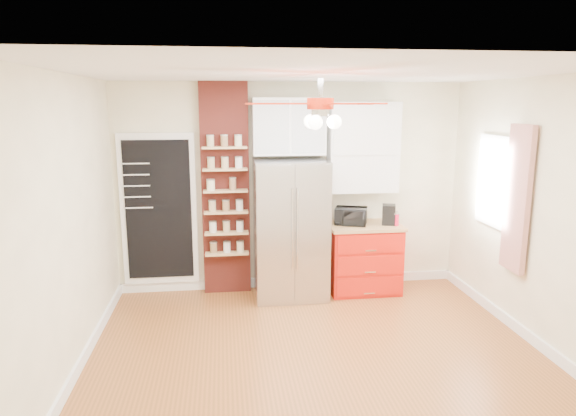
{
  "coord_description": "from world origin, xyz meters",
  "views": [
    {
      "loc": [
        -0.88,
        -4.58,
        2.44
      ],
      "look_at": [
        -0.18,
        0.9,
        1.3
      ],
      "focal_mm": 32.0,
      "sensor_mm": 36.0,
      "label": 1
    }
  ],
  "objects": [
    {
      "name": "floor",
      "position": [
        0.0,
        0.0,
        0.0
      ],
      "size": [
        4.5,
        4.5,
        0.0
      ],
      "primitive_type": "plane",
      "color": "brown",
      "rests_on": "ground"
    },
    {
      "name": "ceiling",
      "position": [
        0.0,
        0.0,
        2.7
      ],
      "size": [
        4.5,
        4.5,
        0.0
      ],
      "primitive_type": "plane",
      "color": "white",
      "rests_on": "wall_back"
    },
    {
      "name": "wall_back",
      "position": [
        0.0,
        2.0,
        1.35
      ],
      "size": [
        4.5,
        0.02,
        2.7
      ],
      "primitive_type": "cube",
      "color": "#FCF5CB",
      "rests_on": "floor"
    },
    {
      "name": "wall_front",
      "position": [
        0.0,
        -2.0,
        1.35
      ],
      "size": [
        4.5,
        0.02,
        2.7
      ],
      "primitive_type": "cube",
      "color": "#FCF5CB",
      "rests_on": "floor"
    },
    {
      "name": "wall_left",
      "position": [
        -2.25,
        0.0,
        1.35
      ],
      "size": [
        0.02,
        4.0,
        2.7
      ],
      "primitive_type": "cube",
      "color": "#FCF5CB",
      "rests_on": "floor"
    },
    {
      "name": "wall_right",
      "position": [
        2.25,
        0.0,
        1.35
      ],
      "size": [
        0.02,
        4.0,
        2.7
      ],
      "primitive_type": "cube",
      "color": "#FCF5CB",
      "rests_on": "floor"
    },
    {
      "name": "chalkboard",
      "position": [
        -1.7,
        1.96,
        1.1
      ],
      "size": [
        0.95,
        0.05,
        1.95
      ],
      "color": "white",
      "rests_on": "wall_back"
    },
    {
      "name": "brick_pillar",
      "position": [
        -0.85,
        1.92,
        1.35
      ],
      "size": [
        0.6,
        0.16,
        2.7
      ],
      "primitive_type": "cube",
      "color": "maroon",
      "rests_on": "floor"
    },
    {
      "name": "fridge",
      "position": [
        -0.05,
        1.63,
        0.88
      ],
      "size": [
        0.9,
        0.7,
        1.75
      ],
      "primitive_type": "cube",
      "color": "#A3A3A8",
      "rests_on": "floor"
    },
    {
      "name": "upper_glass_cabinet",
      "position": [
        -0.05,
        1.82,
        2.15
      ],
      "size": [
        0.9,
        0.35,
        0.7
      ],
      "primitive_type": "cube",
      "color": "white",
      "rests_on": "wall_back"
    },
    {
      "name": "red_cabinet",
      "position": [
        0.92,
        1.68,
        0.45
      ],
      "size": [
        0.94,
        0.64,
        0.9
      ],
      "color": "red",
      "rests_on": "floor"
    },
    {
      "name": "upper_shelf_unit",
      "position": [
        0.92,
        1.85,
        1.88
      ],
      "size": [
        0.9,
        0.3,
        1.15
      ],
      "primitive_type": "cube",
      "color": "white",
      "rests_on": "wall_back"
    },
    {
      "name": "window",
      "position": [
        2.23,
        0.9,
        1.55
      ],
      "size": [
        0.04,
        0.75,
        1.05
      ],
      "primitive_type": "cube",
      "color": "white",
      "rests_on": "wall_right"
    },
    {
      "name": "curtain",
      "position": [
        2.18,
        0.35,
        1.45
      ],
      "size": [
        0.06,
        0.4,
        1.55
      ],
      "primitive_type": "cube",
      "color": "#AC2616",
      "rests_on": "wall_right"
    },
    {
      "name": "ceiling_fan",
      "position": [
        0.0,
        0.0,
        2.42
      ],
      "size": [
        1.4,
        1.4,
        0.44
      ],
      "color": "silver",
      "rests_on": "ceiling"
    },
    {
      "name": "toaster_oven",
      "position": [
        0.74,
        1.69,
        1.01
      ],
      "size": [
        0.47,
        0.39,
        0.22
      ],
      "primitive_type": "imported",
      "rotation": [
        0.0,
        0.0,
        -0.34
      ],
      "color": "black",
      "rests_on": "red_cabinet"
    },
    {
      "name": "coffee_maker",
      "position": [
        1.23,
        1.65,
        1.03
      ],
      "size": [
        0.22,
        0.24,
        0.26
      ],
      "primitive_type": "cube",
      "rotation": [
        0.0,
        0.0,
        -0.31
      ],
      "color": "black",
      "rests_on": "red_cabinet"
    },
    {
      "name": "canister_left",
      "position": [
        1.29,
        1.58,
        0.98
      ],
      "size": [
        0.11,
        0.11,
        0.15
      ],
      "primitive_type": "cylinder",
      "rotation": [
        0.0,
        0.0,
        -0.05
      ],
      "color": "red",
      "rests_on": "red_cabinet"
    },
    {
      "name": "canister_right",
      "position": [
        1.29,
        1.65,
        0.97
      ],
      "size": [
        0.12,
        0.12,
        0.15
      ],
      "primitive_type": "cylinder",
      "rotation": [
        0.0,
        0.0,
        0.21
      ],
      "color": "red",
      "rests_on": "red_cabinet"
    },
    {
      "name": "pantry_jar_oats",
      "position": [
        -1.03,
        1.76,
        1.44
      ],
      "size": [
        0.12,
        0.12,
        0.13
      ],
      "primitive_type": "cylinder",
      "rotation": [
        0.0,
        0.0,
        -0.18
      ],
      "color": "beige",
      "rests_on": "brick_pillar"
    },
    {
      "name": "pantry_jar_beans",
      "position": [
        -0.76,
        1.78,
        1.44
      ],
      "size": [
        0.1,
        0.1,
        0.14
      ],
      "primitive_type": "cylinder",
      "rotation": [
        0.0,
        0.0,
        -0.23
      ],
      "color": "#926A4A",
      "rests_on": "brick_pillar"
    }
  ]
}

